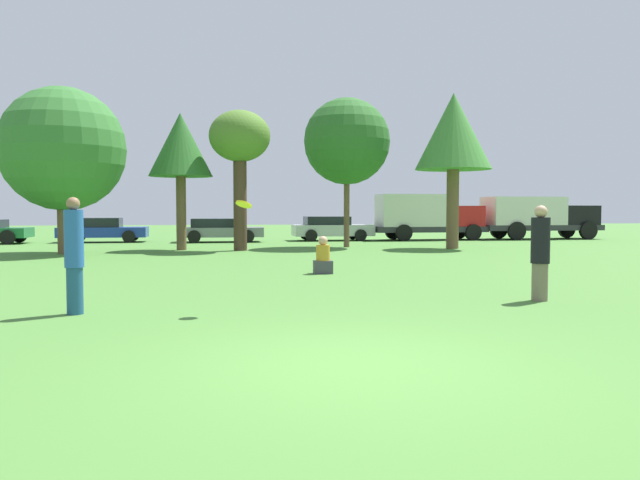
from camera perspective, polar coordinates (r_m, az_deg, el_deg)
ground_plane at (r=6.63m, az=3.10°, el=-11.50°), size 120.00×120.00×0.00m
person_thrower at (r=10.32m, az=-21.90°, el=-1.25°), size 0.29×0.29×1.84m
person_catcher at (r=11.69m, az=19.81°, el=-1.12°), size 0.33×0.33×1.72m
frisbee at (r=9.83m, az=-7.12°, el=3.31°), size 0.28×0.25×0.18m
bystander_sitting at (r=15.72m, az=0.28°, el=-1.73°), size 0.47×0.39×0.96m
tree_0 at (r=24.68m, az=-22.81°, el=7.77°), size 4.54×4.54×6.14m
tree_1 at (r=25.54m, az=-12.85°, el=8.48°), size 2.56×2.56×5.53m
tree_2 at (r=24.84m, az=-7.48°, el=9.08°), size 2.44×2.44×5.58m
tree_3 at (r=26.96m, az=2.51°, el=9.13°), size 3.75×3.75×6.48m
tree_4 at (r=26.49m, az=12.31°, el=9.67°), size 3.18×3.18×6.49m
parked_car_blue at (r=32.63m, az=-19.66°, el=0.93°), size 4.31×1.95×1.22m
parked_car_grey at (r=31.32m, az=-9.38°, el=0.97°), size 4.25×2.09×1.19m
parked_car_silver at (r=32.41m, az=1.04°, el=1.13°), size 4.24×2.13×1.28m
delivery_truck_red at (r=33.55m, az=9.82°, el=2.25°), size 6.18×2.34×2.45m
delivery_truck_black at (r=36.19m, az=19.50°, el=2.16°), size 6.82×2.47×2.34m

